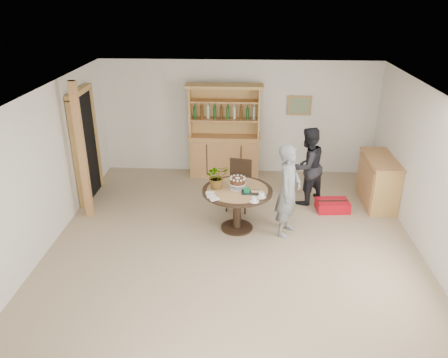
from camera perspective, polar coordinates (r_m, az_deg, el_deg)
ground at (r=7.03m, az=1.15°, el=-10.00°), size 7.00×7.00×0.00m
room_shell at (r=6.23m, az=1.31°, el=3.41°), size 6.04×7.04×2.52m
doorway at (r=8.87m, az=-17.67°, el=4.32°), size 0.13×1.10×2.18m
pine_post at (r=8.04m, az=-18.09°, el=3.34°), size 0.12×0.12×2.50m
hutch at (r=9.63m, az=0.07°, el=4.39°), size 1.62×0.54×2.04m
sideboard at (r=8.93m, az=19.51°, el=-0.21°), size 0.54×1.26×0.94m
dining_table at (r=7.47m, az=1.75°, el=-2.43°), size 1.20×1.20×0.76m
dining_chair at (r=8.25m, az=2.00°, el=-0.29°), size 0.50×0.50×0.95m
birthday_cake at (r=7.39m, az=1.79°, el=-0.32°), size 0.30×0.30×0.20m
flower_vase at (r=7.37m, az=-0.92°, el=0.35°), size 0.47×0.44×0.42m
gift_tray at (r=7.28m, az=3.43°, el=-1.63°), size 0.30×0.20×0.08m
coffee_cup_a at (r=7.14m, az=4.93°, el=-2.10°), size 0.15×0.15×0.09m
coffee_cup_b at (r=6.98m, az=3.98°, el=-2.73°), size 0.15×0.15×0.08m
napkins at (r=7.13m, az=-1.59°, el=-2.25°), size 0.24×0.33×0.03m
teen_boy at (r=7.33m, az=8.41°, el=-1.50°), size 0.59×0.69×1.61m
adult_person at (r=8.48m, az=10.81°, el=1.67°), size 0.94×0.91×1.53m
red_suitcase at (r=8.54m, az=13.97°, el=-3.38°), size 0.63×0.45×0.21m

